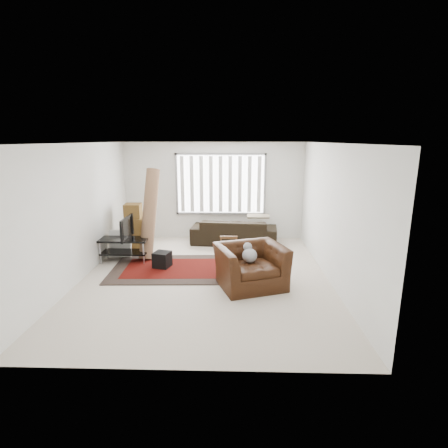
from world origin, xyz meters
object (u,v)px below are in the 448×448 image
object	(u,v)px
side_chair	(228,253)
armchair	(251,263)
tv_stand	(124,245)
moving_boxes	(135,229)
sofa	(234,227)

from	to	relation	value
side_chair	armchair	world-z (taller)	armchair
tv_stand	side_chair	size ratio (longest dim) A/B	1.48
tv_stand	moving_boxes	world-z (taller)	moving_boxes
sofa	moving_boxes	bearing A→B (deg)	20.22
tv_stand	sofa	world-z (taller)	sofa
tv_stand	armchair	xyz separation A→B (m)	(2.86, -1.32, 0.07)
moving_boxes	side_chair	bearing A→B (deg)	-30.62
tv_stand	moving_boxes	xyz separation A→B (m)	(0.01, 0.86, 0.16)
moving_boxes	sofa	xyz separation A→B (m)	(2.53, 0.68, -0.12)
sofa	side_chair	distance (m)	2.11
sofa	side_chair	xyz separation A→B (m)	(-0.12, -2.10, -0.03)
side_chair	armchair	distance (m)	0.87
moving_boxes	armchair	xyz separation A→B (m)	(2.85, -2.18, -0.09)
tv_stand	sofa	size ratio (longest dim) A/B	0.48
moving_boxes	side_chair	size ratio (longest dim) A/B	1.61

